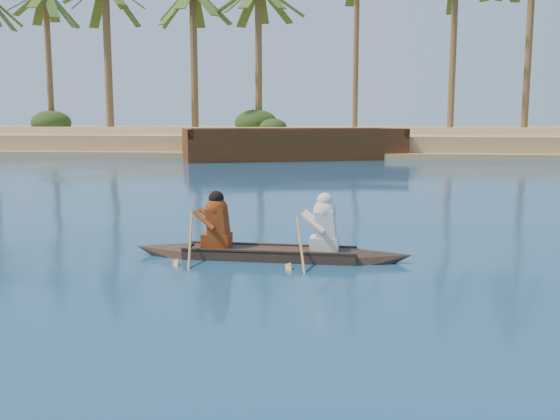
# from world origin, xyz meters

# --- Properties ---
(sandy_embankment) EXTENTS (150.00, 51.00, 1.50)m
(sandy_embankment) POSITION_xyz_m (0.00, 46.89, 0.53)
(sandy_embankment) COLOR tan
(sandy_embankment) RESTS_ON ground
(palm_grove) EXTENTS (110.00, 14.00, 16.00)m
(palm_grove) POSITION_xyz_m (0.00, 35.00, 8.00)
(palm_grove) COLOR #355A1F
(palm_grove) RESTS_ON ground
(shrub_cluster) EXTENTS (100.00, 6.00, 2.40)m
(shrub_cluster) POSITION_xyz_m (0.00, 31.50, 1.20)
(shrub_cluster) COLOR #273F17
(shrub_cluster) RESTS_ON ground
(canoe) EXTENTS (4.76, 0.84, 1.30)m
(canoe) POSITION_xyz_m (-7.56, -3.39, 0.25)
(canoe) COLOR #3E2B22
(canoe) RESTS_ON ground
(barge_mid) EXTENTS (13.17, 8.05, 2.08)m
(barge_mid) POSITION_xyz_m (-9.46, 22.40, 0.73)
(barge_mid) COLOR #612F14
(barge_mid) RESTS_ON ground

